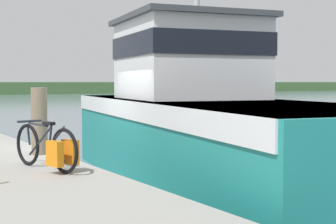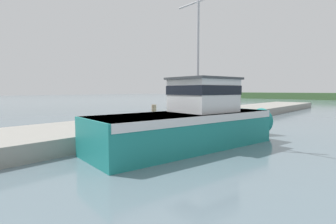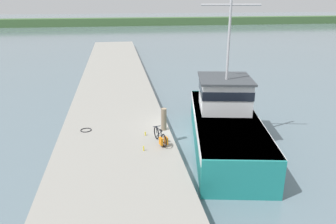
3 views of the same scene
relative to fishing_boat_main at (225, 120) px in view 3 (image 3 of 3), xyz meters
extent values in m
plane|color=slate|center=(-2.36, 0.87, -1.40)|extent=(320.00, 320.00, 0.00)
cube|color=gray|center=(-6.29, 0.87, -0.98)|extent=(6.26, 80.00, 0.85)
cube|color=#426638|center=(27.64, 84.92, -0.29)|extent=(180.00, 5.00, 2.22)
cube|color=teal|center=(-0.11, -0.58, -0.47)|extent=(5.36, 10.98, 1.87)
cone|color=teal|center=(1.04, 5.52, -0.47)|extent=(2.09, 2.19, 1.77)
cube|color=silver|center=(-0.11, -0.58, 0.28)|extent=(5.39, 10.79, 0.37)
cube|color=silver|center=(0.13, 0.71, 1.35)|extent=(3.29, 3.50, 1.78)
cube|color=black|center=(0.13, 0.71, 1.67)|extent=(3.35, 3.57, 0.50)
cube|color=#3D4247|center=(0.13, 0.71, 2.31)|extent=(3.55, 3.78, 0.12)
cylinder|color=#B2B2B7|center=(0.05, 0.26, 5.04)|extent=(0.14, 0.14, 5.34)
cylinder|color=#B2B2B7|center=(0.05, 0.26, 6.37)|extent=(3.08, 0.68, 0.10)
torus|color=black|center=(-3.83, -1.81, -0.20)|extent=(0.21, 0.70, 0.70)
torus|color=black|center=(-4.08, -0.72, -0.20)|extent=(0.21, 0.70, 0.70)
cylinder|color=#232833|center=(-3.87, -1.63, -0.28)|extent=(0.12, 0.37, 0.19)
cylinder|color=#232833|center=(-3.92, -1.40, -0.10)|extent=(0.07, 0.15, 0.53)
cylinder|color=#232833|center=(-3.88, -1.58, -0.02)|extent=(0.15, 0.49, 0.40)
cylinder|color=#232833|center=(-3.99, -1.12, -0.11)|extent=(0.19, 0.70, 0.54)
cylinder|color=#232833|center=(-4.00, -1.07, 0.16)|extent=(0.16, 0.57, 0.05)
cylinder|color=#232833|center=(-4.07, -0.76, -0.03)|extent=(0.06, 0.11, 0.36)
cylinder|color=#232833|center=(-4.07, -0.79, 0.20)|extent=(0.44, 0.14, 0.04)
cube|color=black|center=(-3.93, -1.38, 0.19)|extent=(0.15, 0.26, 0.05)
cube|color=orange|center=(-3.98, -1.79, -0.24)|extent=(0.19, 0.34, 0.39)
cube|color=orange|center=(-3.70, -1.73, -0.24)|extent=(0.19, 0.34, 0.39)
cylinder|color=#756651|center=(-3.49, 0.50, 0.09)|extent=(0.31, 0.31, 1.30)
torus|color=black|center=(-7.98, 1.08, -0.53)|extent=(0.64, 0.64, 0.04)
cylinder|color=yellow|center=(-4.65, -0.18, -0.45)|extent=(0.07, 0.07, 0.21)
cylinder|color=yellow|center=(-4.90, -2.09, -0.43)|extent=(0.06, 0.06, 0.25)
camera|label=1|loc=(-6.56, -9.30, 0.85)|focal=55.00mm
camera|label=2|loc=(8.23, -11.61, 1.66)|focal=28.00mm
camera|label=3|loc=(-6.02, -16.99, 6.77)|focal=35.00mm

